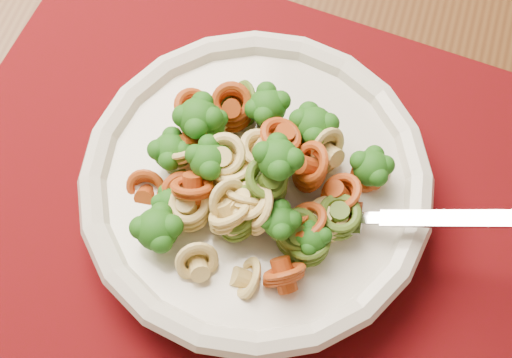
{
  "coord_description": "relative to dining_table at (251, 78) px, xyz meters",
  "views": [
    {
      "loc": [
        0.51,
        -1.08,
        1.26
      ],
      "look_at": [
        0.51,
        -0.89,
        0.82
      ],
      "focal_mm": 50.0,
      "sensor_mm": 36.0,
      "label": 1
    }
  ],
  "objects": [
    {
      "name": "dining_table",
      "position": [
        0.0,
        0.0,
        0.0
      ],
      "size": [
        1.65,
        1.31,
        0.78
      ],
      "rotation": [
        0.0,
        0.0,
        -0.3
      ],
      "color": "#543217",
      "rests_on": "ground"
    },
    {
      "name": "placemat",
      "position": [
        -0.0,
        -0.16,
        0.1
      ],
      "size": [
        0.54,
        0.49,
        0.0
      ],
      "primitive_type": "cube",
      "rotation": [
        0.0,
        0.0,
        -0.39
      ],
      "color": "#55030E",
      "rests_on": "dining_table"
    },
    {
      "name": "pasta_bowl",
      "position": [
        0.0,
        -0.17,
        0.13
      ],
      "size": [
        0.24,
        0.24,
        0.05
      ],
      "color": "silver",
      "rests_on": "placemat"
    },
    {
      "name": "pasta_broccoli_heap",
      "position": [
        0.0,
        -0.17,
        0.15
      ],
      "size": [
        0.21,
        0.21,
        0.06
      ],
      "primitive_type": null,
      "color": "#F0D176",
      "rests_on": "pasta_bowl"
    },
    {
      "name": "fork",
      "position": [
        0.06,
        -0.2,
        0.15
      ],
      "size": [
        0.18,
        0.05,
        0.08
      ],
      "primitive_type": null,
      "rotation": [
        0.0,
        -0.35,
        -0.15
      ],
      "color": "silver",
      "rests_on": "pasta_bowl"
    }
  ]
}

